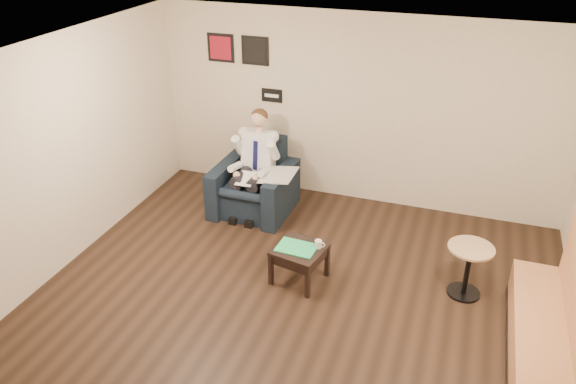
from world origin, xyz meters
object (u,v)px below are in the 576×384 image
(coffee_mug, at_px, (318,244))
(banquette, at_px, (554,322))
(smartphone, at_px, (310,242))
(green_folder, at_px, (297,248))
(armchair, at_px, (253,179))
(side_table, at_px, (299,264))
(seated_man, at_px, (249,171))
(cafe_table, at_px, (467,271))

(coffee_mug, height_order, banquette, banquette)
(banquette, bearing_deg, coffee_mug, 162.69)
(smartphone, bearing_deg, green_folder, -103.96)
(armchair, height_order, green_folder, armchair)
(banquette, bearing_deg, side_table, 165.57)
(seated_man, relative_size, green_folder, 3.11)
(seated_man, bearing_deg, coffee_mug, -39.88)
(armchair, height_order, side_table, armchair)
(armchair, bearing_deg, coffee_mug, -43.01)
(seated_man, distance_m, smartphone, 1.70)
(banquette, bearing_deg, seated_man, 153.01)
(coffee_mug, distance_m, smartphone, 0.15)
(smartphone, bearing_deg, coffee_mug, -7.10)
(green_folder, distance_m, coffee_mug, 0.26)
(green_folder, xyz_separation_m, smartphone, (0.12, 0.16, -0.00))
(armchair, xyz_separation_m, smartphone, (1.25, -1.26, -0.06))
(smartphone, bearing_deg, armchair, 156.16)
(side_table, distance_m, green_folder, 0.24)
(coffee_mug, relative_size, smartphone, 0.68)
(seated_man, relative_size, cafe_table, 2.19)
(green_folder, bearing_deg, coffee_mug, 22.23)
(coffee_mug, relative_size, banquette, 0.04)
(armchair, bearing_deg, cafe_table, -17.49)
(coffee_mug, bearing_deg, side_table, -157.77)
(banquette, bearing_deg, cafe_table, 126.28)
(armchair, relative_size, smartphone, 7.53)
(smartphone, distance_m, banquette, 2.76)
(seated_man, xyz_separation_m, coffee_mug, (1.37, -1.19, -0.21))
(armchair, xyz_separation_m, banquette, (3.86, -2.10, 0.14))
(seated_man, relative_size, coffee_mug, 14.72)
(seated_man, xyz_separation_m, cafe_table, (3.08, -0.90, -0.39))
(smartphone, bearing_deg, side_table, -97.35)
(side_table, height_order, cafe_table, cafe_table)
(seated_man, height_order, coffee_mug, seated_man)
(green_folder, bearing_deg, side_table, 22.23)
(cafe_table, bearing_deg, armchair, 161.42)
(coffee_mug, relative_size, cafe_table, 0.15)
(seated_man, height_order, green_folder, seated_man)
(side_table, bearing_deg, smartphone, 61.18)
(banquette, height_order, cafe_table, banquette)
(smartphone, relative_size, cafe_table, 0.22)
(seated_man, distance_m, green_folder, 1.73)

